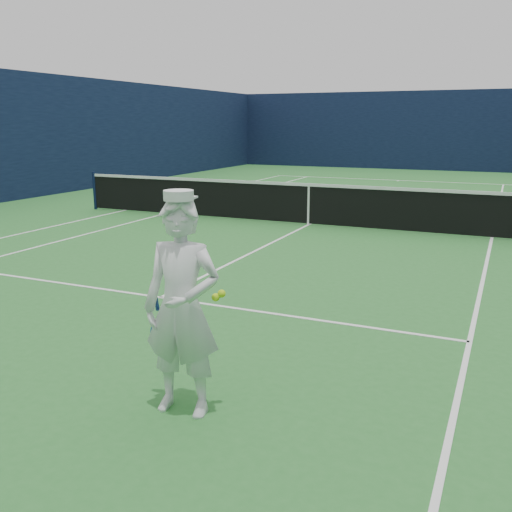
% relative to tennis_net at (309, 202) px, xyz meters
% --- Properties ---
extents(ground, '(80.00, 80.00, 0.00)m').
position_rel_tennis_net_xyz_m(ground, '(0.00, 0.00, -0.55)').
color(ground, '#2A702D').
rests_on(ground, ground).
extents(court_markings, '(11.03, 23.83, 0.01)m').
position_rel_tennis_net_xyz_m(court_markings, '(0.00, 0.00, -0.55)').
color(court_markings, white).
rests_on(court_markings, ground).
extents(windscreen_fence, '(20.12, 36.12, 4.00)m').
position_rel_tennis_net_xyz_m(windscreen_fence, '(0.00, 0.00, 1.45)').
color(windscreen_fence, '#0E1735').
rests_on(windscreen_fence, ground).
extents(tennis_net, '(12.88, 0.09, 1.07)m').
position_rel_tennis_net_xyz_m(tennis_net, '(0.00, 0.00, 0.00)').
color(tennis_net, '#141E4C').
rests_on(tennis_net, ground).
extents(tennis_player, '(0.81, 0.51, 1.90)m').
position_rel_tennis_net_xyz_m(tennis_player, '(1.99, -9.04, 0.37)').
color(tennis_player, white).
rests_on(tennis_player, ground).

